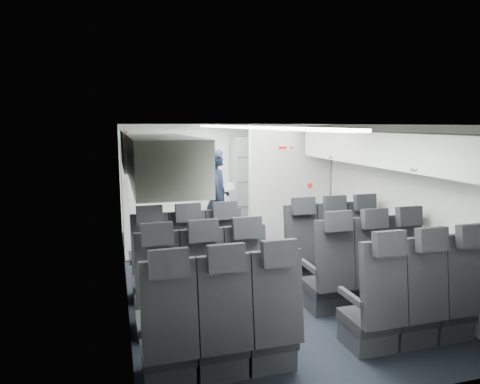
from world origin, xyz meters
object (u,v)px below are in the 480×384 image
seat_row_rear (324,318)px  carry_on_bag (143,155)px  seat_row_mid (286,283)px  seat_row_front (260,259)px  galley_unit (252,182)px  boarding_door (125,197)px  flight_attendant (217,200)px

seat_row_rear → carry_on_bag: bearing=123.2°
seat_row_mid → carry_on_bag: (-1.44, 1.30, 1.37)m
seat_row_mid → carry_on_bag: 2.37m
seat_row_mid → seat_row_front: bearing=90.0°
seat_row_front → carry_on_bag: carry_on_bag is taller
galley_unit → seat_row_front: bearing=-106.3°
boarding_door → carry_on_bag: bearing=-83.2°
seat_row_rear → galley_unit: size_ratio=1.75×
seat_row_front → seat_row_rear: bearing=-90.0°
seat_row_rear → galley_unit: bearing=79.4°
seat_row_mid → galley_unit: size_ratio=1.75×
seat_row_front → flight_attendant: flight_attendant is taller
boarding_door → flight_attendant: size_ratio=1.06×
seat_row_mid → seat_row_rear: (0.00, -0.90, 0.00)m
seat_row_mid → flight_attendant: (-0.14, 2.75, 0.47)m
seat_row_front → seat_row_rear: (0.00, -1.80, 0.00)m
galley_unit → flight_attendant: galley_unit is taller
seat_row_front → boarding_door: size_ratio=1.79×
galley_unit → flight_attendant: 1.78m
seat_row_front → seat_row_mid: (0.00, -0.90, 0.00)m
seat_row_rear → flight_attendant: 3.68m
galley_unit → boarding_door: size_ratio=1.02×
seat_row_front → flight_attendant: size_ratio=1.91×
flight_attendant → carry_on_bag: carry_on_bag is taller
seat_row_rear → carry_on_bag: carry_on_bag is taller
flight_attendant → seat_row_mid: bearing=-162.2°
galley_unit → carry_on_bag: bearing=-129.9°
seat_row_front → galley_unit: galley_unit is taller
galley_unit → flight_attendant: size_ratio=1.09×
galley_unit → boarding_door: galley_unit is taller
seat_row_rear → seat_row_mid: bearing=90.0°
carry_on_bag → seat_row_rear: bearing=-41.3°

